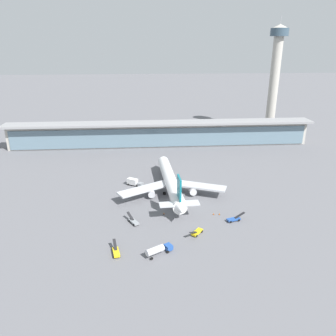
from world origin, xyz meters
name	(u,v)px	position (x,y,z in m)	size (l,w,h in m)	color
ground_plane	(172,202)	(0.00, 0.00, 0.00)	(1200.00, 1200.00, 0.00)	slate
airliner_on_stand	(171,182)	(0.31, 8.39, 4.90)	(44.90, 58.45, 15.56)	white
service_truck_near_nose_grey	(133,221)	(-14.84, -15.58, 0.81)	(4.55, 6.58, 2.70)	gray
service_truck_under_wing_grey	(134,182)	(-15.23, 17.17, 1.69)	(7.39, 5.88, 3.10)	gray
service_truck_mid_apron_blue	(158,250)	(-7.15, -34.45, 1.71)	(8.58, 6.24, 2.95)	#234C9E
service_truck_by_tail_yellow	(116,252)	(-19.64, -33.15, 0.81)	(2.74, 6.94, 2.70)	yellow
service_truck_on_taxiway_blue	(234,219)	(20.66, -16.79, 0.81)	(6.90, 3.28, 2.70)	#234C9E
service_truck_at_far_stand_yellow	(197,232)	(6.08, -24.38, 0.81)	(5.44, 6.06, 2.70)	yellow
terminal_building	(161,133)	(0.00, 76.77, 7.87)	(183.60, 12.80, 15.20)	#B2ADA3
control_tower	(275,71)	(80.84, 109.97, 41.39)	(12.00, 12.00, 76.04)	#B2ADA3
safety_cone_alpha	(219,214)	(16.52, -11.93, 0.32)	(0.62, 0.62, 0.70)	orange
safety_cone_bravo	(164,213)	(-3.78, -9.89, 0.32)	(0.62, 0.62, 0.70)	orange
safety_cone_charlie	(132,217)	(-15.44, -11.90, 0.32)	(0.62, 0.62, 0.70)	orange
safety_cone_delta	(214,214)	(14.42, -11.74, 0.32)	(0.62, 0.62, 0.70)	orange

